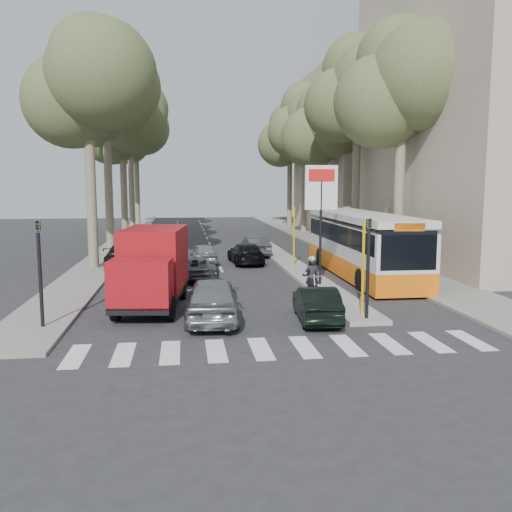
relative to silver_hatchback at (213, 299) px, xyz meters
The scene contains 31 objects.
ground 2.22m from the silver_hatchback, 14.97° to the left, with size 120.00×120.00×0.00m, color #28282B.
sidewalk_right 27.66m from the silver_hatchback, 67.45° to the left, with size 3.20×70.00×0.12m, color gray.
median_left 29.17m from the silver_hatchback, 101.87° to the left, with size 2.40×64.00×0.12m, color gray.
traffic_island 12.69m from the silver_hatchback, 65.52° to the left, with size 1.50×26.00×0.16m, color gray.
building_near 23.04m from the silver_hatchback, 35.61° to the left, with size 11.00×18.00×18.00m, color #B09F8C.
building_far 39.38m from the silver_hatchback, 63.12° to the left, with size 11.00×20.00×16.00m, color #B7A88E.
billboard 8.17m from the silver_hatchback, 46.49° to the left, with size 1.50×12.10×5.60m.
traffic_light_island 5.60m from the silver_hatchback, 10.40° to the right, with size 0.16×0.41×3.60m.
traffic_light_left 5.87m from the silver_hatchback, behind, with size 0.16×0.41×3.60m.
tree_l_a 16.93m from the silver_hatchback, 114.90° to the left, with size 7.40×7.20×14.10m.
tree_l_b 23.83m from the silver_hatchback, 106.13° to the left, with size 7.40×7.20×14.88m.
tree_l_c 30.65m from the silver_hatchback, 101.39° to the left, with size 7.40×7.20×13.71m.
tree_l_d 38.70m from the silver_hatchback, 99.10° to the left, with size 7.40×7.20×15.66m.
tree_l_e 46.13m from the silver_hatchback, 97.62° to the left, with size 7.40×7.20×14.49m.
tree_r_a 18.15m from the silver_hatchback, 43.73° to the left, with size 7.40×7.20×14.10m.
tree_r_b 24.22m from the silver_hatchback, 58.94° to the left, with size 7.40×7.20×15.27m.
tree_r_c 30.18m from the silver_hatchback, 67.51° to the left, with size 7.40×7.20×13.32m.
tree_r_d 37.82m from the silver_hatchback, 72.19° to the left, with size 7.40×7.20×14.88m.
tree_r_e 45.13m from the silver_hatchback, 75.25° to the left, with size 7.40×7.20×14.10m.
silver_hatchback is the anchor object (origin of this frame).
dark_hatchback 3.63m from the silver_hatchback, ahead, with size 1.29×3.71×1.22m, color black.
queue_car_a 8.57m from the silver_hatchback, 93.29° to the left, with size 1.93×4.19×1.17m, color #4A4C52.
queue_car_b 13.81m from the silver_hatchback, 78.64° to the left, with size 1.75×4.32×1.25m, color black.
queue_car_c 13.88m from the silver_hatchback, 89.27° to the left, with size 1.44×3.58×1.22m, color #9D9EA4.
queue_car_d 17.54m from the silver_hatchback, 77.48° to the left, with size 1.42×4.07×1.34m, color #4B4D52.
queue_car_e 14.05m from the silver_hatchback, 107.81° to the left, with size 1.97×4.84×1.40m, color black.
red_truck 3.38m from the silver_hatchback, 131.64° to the left, with size 2.79×5.93×3.05m.
city_bus 11.85m from the silver_hatchback, 46.02° to the left, with size 2.90×12.51×3.29m.
motorcycle 5.80m from the silver_hatchback, 40.34° to the left, with size 0.77×2.06×1.75m.
pedestrian_near 13.07m from the silver_hatchback, 45.25° to the left, with size 0.99×0.49×1.69m, color #382D43.
pedestrian_far 14.33m from the silver_hatchback, 33.13° to the left, with size 1.11×0.49×1.72m, color #6B5B50.
Camera 1 is at (-2.96, -19.07, 4.73)m, focal length 38.00 mm.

